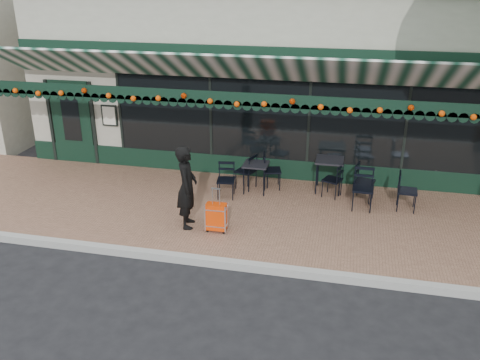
% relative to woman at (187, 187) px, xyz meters
% --- Properties ---
extents(ground, '(80.00, 80.00, 0.00)m').
position_rel_woman_xyz_m(ground, '(0.69, -1.05, -1.00)').
color(ground, black).
rests_on(ground, ground).
extents(sidewalk, '(18.00, 4.00, 0.15)m').
position_rel_woman_xyz_m(sidewalk, '(0.69, 0.95, -0.92)').
color(sidewalk, brown).
rests_on(sidewalk, ground).
extents(curb, '(18.00, 0.16, 0.15)m').
position_rel_woman_xyz_m(curb, '(0.69, -1.13, -0.92)').
color(curb, '#9E9E99').
rests_on(curb, ground).
extents(restaurant_building, '(12.00, 9.60, 4.50)m').
position_rel_woman_xyz_m(restaurant_building, '(0.69, 6.78, 1.28)').
color(restaurant_building, gray).
rests_on(restaurant_building, ground).
extents(woman, '(0.53, 0.69, 1.69)m').
position_rel_woman_xyz_m(woman, '(0.00, 0.00, 0.00)').
color(woman, black).
rests_on(woman, sidewalk).
extents(suitcase, '(0.41, 0.23, 0.92)m').
position_rel_woman_xyz_m(suitcase, '(0.62, -0.11, -0.54)').
color(suitcase, red).
rests_on(suitcase, sidewalk).
extents(cafe_table_a, '(0.64, 0.64, 0.78)m').
position_rel_woman_xyz_m(cafe_table_a, '(2.66, 2.39, -0.14)').
color(cafe_table_a, black).
rests_on(cafe_table_a, sidewalk).
extents(cafe_table_b, '(0.56, 0.56, 0.69)m').
position_rel_woman_xyz_m(cafe_table_b, '(1.01, 1.99, -0.22)').
color(cafe_table_b, black).
rests_on(cafe_table_b, sidewalk).
extents(chair_a_left, '(0.51, 0.51, 0.79)m').
position_rel_woman_xyz_m(chair_a_left, '(2.76, 2.09, -0.45)').
color(chair_a_left, black).
rests_on(chair_a_left, sidewalk).
extents(chair_a_right, '(0.52, 0.52, 0.86)m').
position_rel_woman_xyz_m(chair_a_right, '(3.46, 2.04, -0.42)').
color(chair_a_right, black).
rests_on(chair_a_right, sidewalk).
extents(chair_a_front, '(0.47, 0.47, 0.92)m').
position_rel_woman_xyz_m(chair_a_front, '(3.43, 1.56, -0.39)').
color(chair_a_front, black).
rests_on(chair_a_front, sidewalk).
extents(chair_a_extra, '(0.45, 0.45, 0.85)m').
position_rel_woman_xyz_m(chair_a_extra, '(4.36, 1.73, -0.42)').
color(chair_a_extra, black).
rests_on(chair_a_extra, sidewalk).
extents(chair_b_left, '(0.54, 0.54, 0.86)m').
position_rel_woman_xyz_m(chair_b_left, '(0.75, 2.13, -0.42)').
color(chair_b_left, black).
rests_on(chair_b_left, sidewalk).
extents(chair_b_right, '(0.52, 0.52, 0.86)m').
position_rel_woman_xyz_m(chair_b_right, '(1.34, 2.28, -0.41)').
color(chair_b_right, black).
rests_on(chair_b_right, sidewalk).
extents(chair_b_front, '(0.46, 0.46, 0.82)m').
position_rel_woman_xyz_m(chair_b_front, '(0.41, 1.51, -0.44)').
color(chair_b_front, black).
rests_on(chair_b_front, sidewalk).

